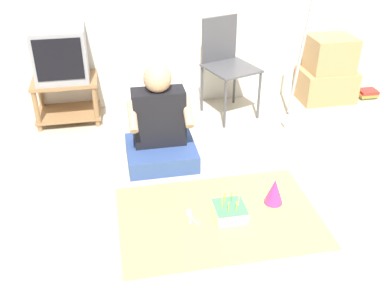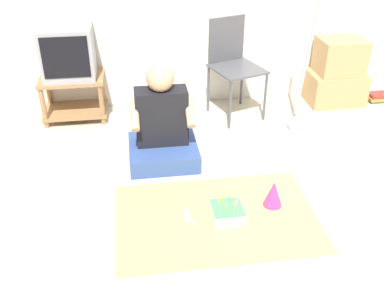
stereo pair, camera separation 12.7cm
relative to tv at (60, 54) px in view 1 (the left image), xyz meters
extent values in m
plane|color=#BCB29E|center=(1.62, -1.78, -0.63)|extent=(16.00, 16.00, 0.00)
cube|color=#997047|center=(0.00, 0.00, -0.24)|extent=(0.57, 0.40, 0.03)
cube|color=#997047|center=(0.00, 0.00, -0.56)|extent=(0.57, 0.40, 0.02)
cylinder|color=#997047|center=(-0.25, -0.17, -0.43)|extent=(0.04, 0.04, 0.40)
cylinder|color=#997047|center=(0.25, -0.17, -0.43)|extent=(0.04, 0.04, 0.40)
cylinder|color=#997047|center=(-0.25, 0.17, -0.43)|extent=(0.04, 0.04, 0.40)
cylinder|color=#997047|center=(0.25, 0.17, -0.43)|extent=(0.04, 0.04, 0.40)
cube|color=#99999E|center=(0.00, 0.00, 0.00)|extent=(0.45, 0.38, 0.45)
cube|color=black|center=(0.00, -0.19, 0.01)|extent=(0.39, 0.01, 0.35)
cube|color=#4C4C51|center=(1.48, -0.17, -0.17)|extent=(0.53, 0.54, 0.02)
cube|color=#4C4C51|center=(1.41, 0.02, 0.04)|extent=(0.35, 0.13, 0.42)
cylinder|color=#4C4C51|center=(1.37, -0.42, -0.40)|extent=(0.02, 0.02, 0.46)
cylinder|color=#4C4C51|center=(1.72, -0.30, -0.40)|extent=(0.02, 0.02, 0.46)
cylinder|color=#4C4C51|center=(1.24, -0.04, -0.40)|extent=(0.02, 0.02, 0.46)
cylinder|color=#4C4C51|center=(1.59, 0.07, -0.40)|extent=(0.02, 0.02, 0.46)
cube|color=tan|center=(2.51, -0.02, -0.48)|extent=(0.53, 0.38, 0.31)
cube|color=tan|center=(2.51, -0.02, -0.16)|extent=(0.42, 0.34, 0.33)
cube|color=#B2ADA3|center=(2.02, -0.51, -0.62)|extent=(0.28, 0.09, 0.03)
cylinder|color=#B7B7BC|center=(2.02, -0.40, 0.00)|extent=(0.03, 0.25, 1.20)
cube|color=#60936B|center=(2.95, -0.07, -0.62)|extent=(0.14, 0.11, 0.02)
cube|color=#A88933|center=(2.96, -0.07, -0.59)|extent=(0.19, 0.15, 0.03)
cube|color=#B72D28|center=(2.96, -0.07, -0.56)|extent=(0.18, 0.14, 0.03)
cube|color=#334C8C|center=(0.74, -0.87, -0.56)|extent=(0.53, 0.49, 0.14)
cube|color=black|center=(0.74, -0.82, -0.27)|extent=(0.40, 0.19, 0.44)
sphere|color=tan|center=(0.74, -0.82, 0.04)|extent=(0.21, 0.21, 0.21)
cone|color=silver|center=(0.74, -0.82, 0.18)|extent=(0.11, 0.11, 0.09)
cylinder|color=tan|center=(0.53, -0.92, -0.20)|extent=(0.06, 0.24, 0.19)
cylinder|color=tan|center=(0.94, -0.92, -0.20)|extent=(0.06, 0.24, 0.19)
cube|color=#EAD666|center=(1.02, -1.62, -0.63)|extent=(1.31, 0.88, 0.01)
cube|color=white|center=(1.08, -1.65, -0.58)|extent=(0.20, 0.20, 0.08)
cube|color=#4CB266|center=(1.08, -1.65, -0.54)|extent=(0.20, 0.20, 0.01)
cylinder|color=#E58CCC|center=(1.14, -1.65, -0.51)|extent=(0.01, 0.01, 0.07)
sphere|color=#FFCC4C|center=(1.14, -1.65, -0.47)|extent=(0.01, 0.01, 0.01)
cylinder|color=#66C666|center=(1.11, -1.60, -0.51)|extent=(0.01, 0.01, 0.07)
sphere|color=#FFCC4C|center=(1.11, -1.60, -0.47)|extent=(0.01, 0.01, 0.01)
cylinder|color=yellow|center=(1.06, -1.59, -0.51)|extent=(0.01, 0.01, 0.07)
sphere|color=#FFCC4C|center=(1.06, -1.59, -0.47)|extent=(0.01, 0.01, 0.01)
cylinder|color=yellow|center=(1.03, -1.65, -0.51)|extent=(0.01, 0.01, 0.07)
sphere|color=#FFCC4C|center=(1.03, -1.65, -0.47)|extent=(0.01, 0.01, 0.01)
cylinder|color=yellow|center=(1.06, -1.70, -0.51)|extent=(0.01, 0.01, 0.07)
sphere|color=#FFCC4C|center=(1.06, -1.70, -0.47)|extent=(0.01, 0.01, 0.01)
cylinder|color=yellow|center=(1.11, -1.69, -0.51)|extent=(0.01, 0.01, 0.07)
sphere|color=#FFCC4C|center=(1.11, -1.69, -0.47)|extent=(0.01, 0.01, 0.01)
cone|color=#CC338C|center=(1.42, -1.55, -0.53)|extent=(0.13, 0.13, 0.19)
ellipsoid|color=white|center=(0.83, -1.55, -0.62)|extent=(0.04, 0.05, 0.01)
cube|color=white|center=(0.82, -1.62, -0.62)|extent=(0.02, 0.10, 0.01)
ellipsoid|color=white|center=(0.83, -1.58, -0.62)|extent=(0.04, 0.05, 0.01)
cube|color=white|center=(0.85, -1.65, -0.62)|extent=(0.04, 0.10, 0.01)
camera|label=1|loc=(0.41, -3.86, 1.27)|focal=42.00mm
camera|label=2|loc=(0.53, -3.88, 1.27)|focal=42.00mm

